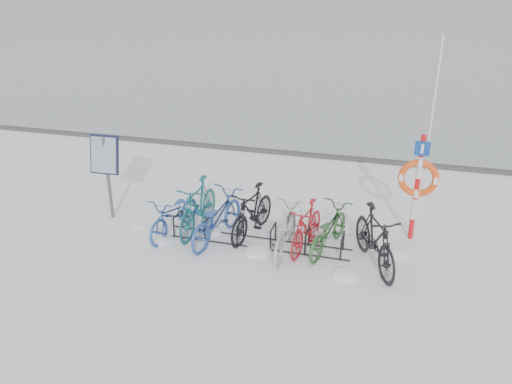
% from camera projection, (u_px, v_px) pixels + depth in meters
% --- Properties ---
extents(ground, '(900.00, 900.00, 0.00)m').
position_uv_depth(ground, '(257.00, 243.00, 10.61)').
color(ground, white).
rests_on(ground, ground).
extents(quay_edge, '(400.00, 0.25, 0.10)m').
position_uv_depth(quay_edge, '(307.00, 155.00, 15.81)').
color(quay_edge, '#3F3F42').
rests_on(quay_edge, ground).
extents(bike_rack, '(4.00, 0.48, 0.46)m').
position_uv_depth(bike_rack, '(257.00, 236.00, 10.53)').
color(bike_rack, black).
rests_on(bike_rack, ground).
extents(info_board, '(0.68, 0.28, 2.01)m').
position_uv_depth(info_board, '(105.00, 160.00, 11.18)').
color(info_board, '#595B5E').
rests_on(info_board, ground).
extents(lifebuoy_station, '(0.81, 0.23, 4.22)m').
position_uv_depth(lifebuoy_station, '(418.00, 178.00, 10.21)').
color(lifebuoy_station, red).
rests_on(lifebuoy_station, ground).
extents(bike_0, '(0.90, 1.90, 0.96)m').
position_uv_depth(bike_0, '(174.00, 213.00, 10.87)').
color(bike_0, '#294F9F').
rests_on(bike_0, ground).
extents(bike_1, '(0.60, 2.00, 1.20)m').
position_uv_depth(bike_1, '(198.00, 205.00, 10.96)').
color(bike_1, '#165E67').
rests_on(bike_1, ground).
extents(bike_2, '(1.05, 2.11, 1.06)m').
position_uv_depth(bike_2, '(216.00, 216.00, 10.60)').
color(bike_2, '#2D4D9D').
rests_on(bike_2, ground).
extents(bike_3, '(0.89, 1.96, 1.14)m').
position_uv_depth(bike_3, '(252.00, 211.00, 10.77)').
color(bike_3, black).
rests_on(bike_3, ground).
extents(bike_4, '(0.67, 1.90, 0.99)m').
position_uv_depth(bike_4, '(285.00, 229.00, 10.11)').
color(bike_4, '#ADB1B5').
rests_on(bike_4, ground).
extents(bike_5, '(0.77, 1.75, 1.02)m').
position_uv_depth(bike_5, '(307.00, 225.00, 10.25)').
color(bike_5, '#AE171D').
rests_on(bike_5, ground).
extents(bike_6, '(1.06, 1.91, 0.95)m').
position_uv_depth(bike_6, '(328.00, 228.00, 10.22)').
color(bike_6, '#2C582B').
rests_on(bike_6, ground).
extents(bike_7, '(1.36, 2.06, 1.21)m').
position_uv_depth(bike_7, '(375.00, 237.00, 9.58)').
color(bike_7, black).
rests_on(bike_7, ground).
extents(snow_drifts, '(6.08, 2.03, 0.21)m').
position_uv_depth(snow_drifts, '(271.00, 248.00, 10.40)').
color(snow_drifts, white).
rests_on(snow_drifts, ground).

